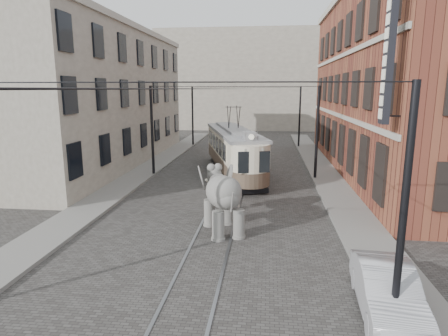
# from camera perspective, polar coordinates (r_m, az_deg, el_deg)

# --- Properties ---
(ground) EXTENTS (120.00, 120.00, 0.00)m
(ground) POSITION_cam_1_polar(r_m,az_deg,el_deg) (19.76, 0.24, -5.36)
(ground) COLOR #464441
(tram_rails) EXTENTS (1.54, 80.00, 0.02)m
(tram_rails) POSITION_cam_1_polar(r_m,az_deg,el_deg) (19.76, 0.24, -5.32)
(tram_rails) COLOR slate
(tram_rails) RESTS_ON ground
(sidewalk_right) EXTENTS (2.00, 60.00, 0.15)m
(sidewalk_right) POSITION_cam_1_polar(r_m,az_deg,el_deg) (20.02, 17.65, -5.47)
(sidewalk_right) COLOR slate
(sidewalk_right) RESTS_ON ground
(sidewalk_left) EXTENTS (2.00, 60.00, 0.15)m
(sidewalk_left) POSITION_cam_1_polar(r_m,az_deg,el_deg) (21.41, -17.38, -4.35)
(sidewalk_left) COLOR slate
(sidewalk_left) RESTS_ON ground
(brick_building) EXTENTS (8.00, 26.00, 12.00)m
(brick_building) POSITION_cam_1_polar(r_m,az_deg,el_deg) (29.18, 24.83, 11.05)
(brick_building) COLOR brown
(brick_building) RESTS_ON ground
(stucco_building) EXTENTS (7.00, 24.00, 10.00)m
(stucco_building) POSITION_cam_1_polar(r_m,az_deg,el_deg) (31.61, -18.17, 9.69)
(stucco_building) COLOR gray
(stucco_building) RESTS_ON ground
(distant_block) EXTENTS (28.00, 10.00, 14.00)m
(distant_block) POSITION_cam_1_polar(r_m,az_deg,el_deg) (58.82, 4.61, 12.84)
(distant_block) COLOR gray
(distant_block) RESTS_ON ground
(catenary) EXTENTS (11.00, 30.20, 6.00)m
(catenary) POSITION_cam_1_polar(r_m,az_deg,el_deg) (24.05, 1.07, 5.02)
(catenary) COLOR black
(catenary) RESTS_ON ground
(tram) EXTENTS (5.35, 11.90, 4.63)m
(tram) POSITION_cam_1_polar(r_m,az_deg,el_deg) (26.45, 1.41, 4.14)
(tram) COLOR beige
(tram) RESTS_ON ground
(elephant) EXTENTS (3.66, 4.78, 2.59)m
(elephant) POSITION_cam_1_polar(r_m,az_deg,el_deg) (15.67, -0.08, -4.99)
(elephant) COLOR slate
(elephant) RESTS_ON ground
(parked_car) EXTENTS (1.64, 4.01, 1.29)m
(parked_car) POSITION_cam_1_polar(r_m,az_deg,el_deg) (11.30, 23.10, -16.43)
(parked_car) COLOR #A8A8AD
(parked_car) RESTS_ON ground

